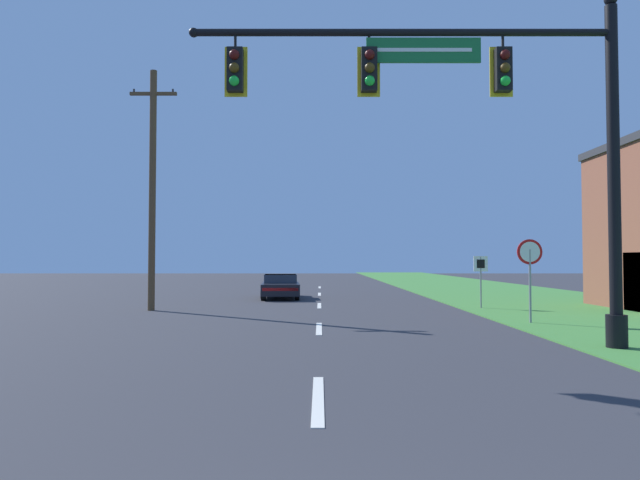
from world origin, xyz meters
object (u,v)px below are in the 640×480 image
Objects in this scene: route_sign_post at (481,270)px; car_ahead at (281,286)px; utility_pole_near at (153,186)px; signal_mast at (495,125)px; stop_sign at (530,262)px.

car_ahead is at bearing 142.90° from route_sign_post.
signal_mast is at bearing -42.73° from utility_pole_near.
signal_mast is 1.03× the size of utility_pole_near.
signal_mast reaches higher than route_sign_post.
stop_sign is at bearing -19.72° from utility_pole_near.
route_sign_post is at bearing 3.06° from utility_pole_near.
stop_sign is at bearing -89.99° from route_sign_post.
car_ahead is 10.46m from route_sign_post.
route_sign_post is 0.22× the size of utility_pole_near.
stop_sign is (2.52, 4.88, -2.99)m from signal_mast.
stop_sign is at bearing -54.23° from car_ahead.
signal_mast is at bearing -117.31° from stop_sign.
car_ahead is 0.51× the size of utility_pole_near.
stop_sign is 13.85m from utility_pole_near.
signal_mast is 6.25m from stop_sign.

